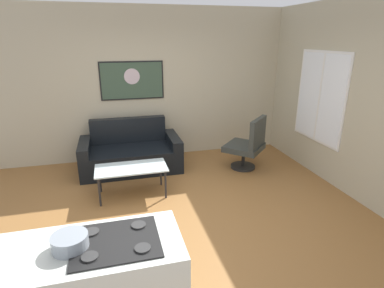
{
  "coord_description": "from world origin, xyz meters",
  "views": [
    {
      "loc": [
        -0.74,
        -3.45,
        2.26
      ],
      "look_at": [
        0.41,
        0.9,
        0.7
      ],
      "focal_mm": 29.07,
      "sensor_mm": 36.0,
      "label": 1
    }
  ],
  "objects_px": {
    "couch": "(131,154)",
    "coffee_table": "(131,170)",
    "mixing_bowl": "(70,242)",
    "wall_painting": "(132,81)",
    "armchair": "(249,145)"
  },
  "relations": [
    {
      "from": "coffee_table",
      "to": "armchair",
      "type": "height_order",
      "value": "armchair"
    },
    {
      "from": "armchair",
      "to": "mixing_bowl",
      "type": "distance_m",
      "value": 3.9
    },
    {
      "from": "couch",
      "to": "armchair",
      "type": "distance_m",
      "value": 2.1
    },
    {
      "from": "armchair",
      "to": "couch",
      "type": "bearing_deg",
      "value": 164.71
    },
    {
      "from": "wall_painting",
      "to": "coffee_table",
      "type": "bearing_deg",
      "value": -97.35
    },
    {
      "from": "mixing_bowl",
      "to": "couch",
      "type": "bearing_deg",
      "value": 79.71
    },
    {
      "from": "couch",
      "to": "coffee_table",
      "type": "height_order",
      "value": "couch"
    },
    {
      "from": "mixing_bowl",
      "to": "wall_painting",
      "type": "distance_m",
      "value": 4.03
    },
    {
      "from": "coffee_table",
      "to": "mixing_bowl",
      "type": "xyz_separation_m",
      "value": [
        -0.55,
        -2.36,
        0.53
      ]
    },
    {
      "from": "coffee_table",
      "to": "wall_painting",
      "type": "xyz_separation_m",
      "value": [
        0.2,
        1.56,
        1.09
      ]
    },
    {
      "from": "armchair",
      "to": "mixing_bowl",
      "type": "relative_size",
      "value": 3.88
    },
    {
      "from": "couch",
      "to": "mixing_bowl",
      "type": "relative_size",
      "value": 7.01
    },
    {
      "from": "couch",
      "to": "mixing_bowl",
      "type": "xyz_separation_m",
      "value": [
        -0.61,
        -3.39,
        0.67
      ]
    },
    {
      "from": "armchair",
      "to": "mixing_bowl",
      "type": "xyz_separation_m",
      "value": [
        -2.64,
        -2.83,
        0.49
      ]
    },
    {
      "from": "coffee_table",
      "to": "mixing_bowl",
      "type": "relative_size",
      "value": 4.22
    }
  ]
}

